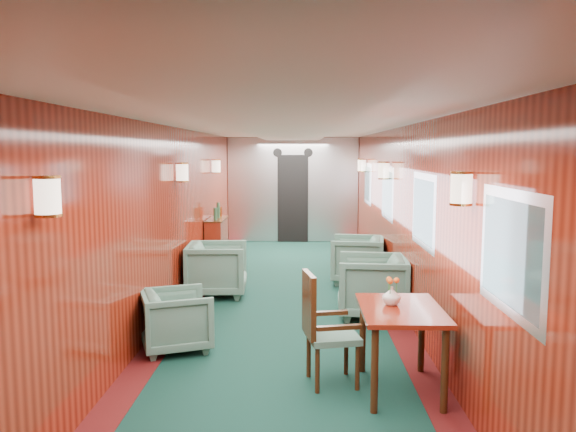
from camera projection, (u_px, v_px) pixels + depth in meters
The scene contains 12 objects.
room at pixel (286, 187), 6.97m from camera, with size 12.00×12.10×2.40m.
bulkhead at pixel (293, 190), 12.89m from camera, with size 2.98×0.17×2.39m.
windows_right at pixel (402, 201), 7.20m from camera, with size 0.02×8.60×0.80m.
wall_sconces at pixel (287, 173), 7.51m from camera, with size 2.97×7.97×0.25m.
dining_table at pixel (401, 321), 4.83m from camera, with size 0.70×0.99×0.74m.
side_chair at pixel (322, 324), 4.98m from camera, with size 0.53×0.55×1.02m.
credenza at pixel (217, 242), 10.17m from camera, with size 0.31×0.98×1.15m.
flower_vase at pixel (392, 296), 4.90m from camera, with size 0.16×0.16×0.16m, color beige.
armchair_left_near at pixel (177, 320), 5.89m from camera, with size 0.68×0.70×0.64m, color #1E463D.
armchair_left_far at pixel (217, 269), 8.11m from camera, with size 0.82×0.85×0.77m, color #1E463D.
armchair_right_near at pixel (372, 286), 7.07m from camera, with size 0.84×0.86×0.78m, color #1E463D.
armchair_right_far at pixel (357, 259), 8.91m from camera, with size 0.80×0.82×0.75m, color #1E463D.
Camera 1 is at (0.19, -6.96, 2.08)m, focal length 35.00 mm.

